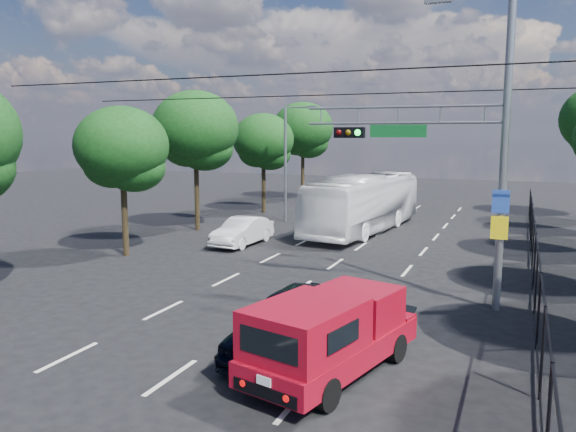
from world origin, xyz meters
The scene contains 14 objects.
ground centered at (0.00, 0.00, 0.00)m, with size 120.00×120.00×0.00m, color black.
lane_markings centered at (0.00, 14.00, 0.01)m, with size 6.12×38.00×0.01m.
signal_mast centered at (5.28, 7.99, 5.24)m, with size 6.43×0.39×9.50m.
streetlight_left centered at (-6.33, 22.00, 3.94)m, with size 2.09×0.22×7.08m.
utility_wires centered at (0.00, 8.83, 7.23)m, with size 22.00×5.04×0.74m.
fence_right centered at (7.60, 12.17, 1.03)m, with size 0.06×34.03×2.00m.
tree_left_b centered at (-9.18, 10.02, 4.58)m, with size 4.08×4.08×6.63m.
tree_left_c centered at (-9.78, 17.02, 5.40)m, with size 4.80×4.80×7.80m.
tree_left_d centered at (-9.38, 25.02, 4.72)m, with size 4.20×4.20×6.83m.
tree_left_e centered at (-9.58, 33.02, 5.53)m, with size 4.92×4.92×7.99m.
red_pickup centered at (3.27, 1.48, 1.01)m, with size 3.01×5.37×1.90m.
navy_hatchback centered at (2.00, 2.41, 0.82)m, with size 1.93×4.81×1.64m, color black.
white_bus centered at (-1.02, 20.29, 1.59)m, with size 2.67×11.43×3.18m, color silver.
white_van centered at (-5.50, 14.19, 0.67)m, with size 1.43×4.09×1.35m, color silver.
Camera 1 is at (7.01, -9.99, 5.40)m, focal length 35.00 mm.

